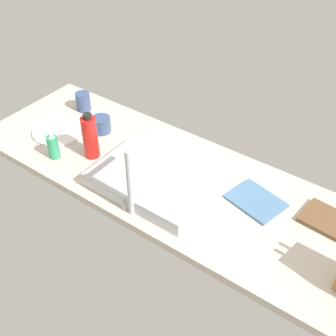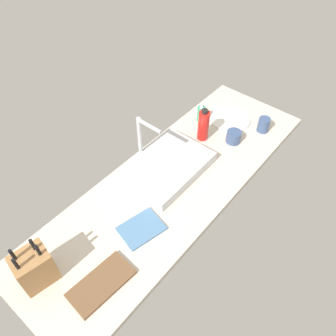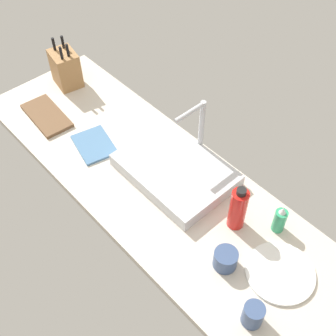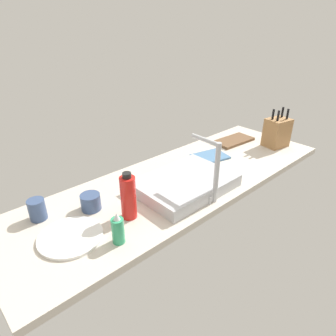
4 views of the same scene
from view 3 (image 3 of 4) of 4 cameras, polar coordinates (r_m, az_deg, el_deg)
name	(u,v)px [view 3 (image 3 of 4)]	position (r cm, az deg, el deg)	size (l,w,h in cm)	color
countertop_slab	(153,181)	(189.74, -1.97, -1.70)	(190.56, 61.76, 3.50)	beige
sink_basin	(175,170)	(187.30, 0.98, -0.28)	(47.90, 34.54, 6.11)	#B7BABF
faucet	(199,126)	(185.27, 4.04, 5.53)	(5.50, 16.73, 29.74)	#B7BABF
knife_block	(66,68)	(235.73, -13.24, 12.57)	(16.71, 14.38, 25.29)	#9E7042
cutting_board	(47,116)	(222.75, -15.59, 6.61)	(28.57, 14.39, 1.80)	brown
soap_bottle	(280,220)	(173.69, 14.39, -6.59)	(4.93, 4.93, 13.43)	#2D9966
water_bottle	(238,209)	(168.23, 9.13, -5.27)	(6.73, 6.73, 21.61)	red
dinner_plate	(280,273)	(167.86, 14.44, -13.10)	(25.42, 25.42, 1.20)	white
dish_towel	(94,145)	(203.77, -9.62, 3.02)	(20.51, 15.53, 1.20)	teal
coffee_mug	(225,259)	(163.18, 7.51, -11.72)	(8.95, 8.95, 7.50)	#384C75
ceramic_cup	(253,315)	(154.40, 11.04, -18.30)	(7.23, 7.23, 9.36)	#384C75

